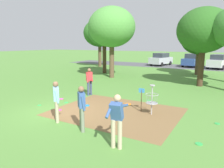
# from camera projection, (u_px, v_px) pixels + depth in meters

# --- Properties ---
(ground_plane) EXTENTS (160.00, 160.00, 0.00)m
(ground_plane) POSITION_uv_depth(u_px,v_px,m) (63.00, 112.00, 9.98)
(ground_plane) COLOR #518438
(dirt_tee_pad) EXTENTS (5.82, 4.53, 0.01)m
(dirt_tee_pad) POSITION_uv_depth(u_px,v_px,m) (116.00, 112.00, 10.02)
(dirt_tee_pad) COLOR brown
(dirt_tee_pad) RESTS_ON ground
(disc_golf_basket) EXTENTS (0.98, 0.58, 1.39)m
(disc_golf_basket) POSITION_uv_depth(u_px,v_px,m) (151.00, 98.00, 9.54)
(disc_golf_basket) COLOR #9E9EA3
(disc_golf_basket) RESTS_ON ground
(player_foreground_watching) EXTENTS (0.46, 0.45, 1.71)m
(player_foreground_watching) POSITION_uv_depth(u_px,v_px,m) (56.00, 99.00, 8.56)
(player_foreground_watching) COLOR tan
(player_foreground_watching) RESTS_ON ground
(player_throwing) EXTENTS (0.42, 1.15, 1.71)m
(player_throwing) POSITION_uv_depth(u_px,v_px,m) (117.00, 118.00, 6.37)
(player_throwing) COLOR tan
(player_throwing) RESTS_ON ground
(player_waiting_left) EXTENTS (0.46, 0.45, 1.71)m
(player_waiting_left) POSITION_uv_depth(u_px,v_px,m) (82.00, 106.00, 7.65)
(player_waiting_left) COLOR slate
(player_waiting_left) RESTS_ON ground
(player_waiting_right) EXTENTS (0.43, 0.49, 1.71)m
(player_waiting_right) POSITION_uv_depth(u_px,v_px,m) (89.00, 80.00, 13.10)
(player_waiting_right) COLOR #384260
(player_waiting_right) RESTS_ON ground
(frisbee_near_basket) EXTENTS (0.21, 0.21, 0.02)m
(frisbee_near_basket) POSITION_uv_depth(u_px,v_px,m) (39.00, 105.00, 11.06)
(frisbee_near_basket) COLOR green
(frisbee_near_basket) RESTS_ON ground
(frisbee_by_tee) EXTENTS (0.21, 0.21, 0.02)m
(frisbee_by_tee) POSITION_uv_depth(u_px,v_px,m) (79.00, 97.00, 12.82)
(frisbee_by_tee) COLOR gold
(frisbee_by_tee) RESTS_ON ground
(frisbee_mid_grass) EXTENTS (0.21, 0.21, 0.02)m
(frisbee_mid_grass) POSITION_uv_depth(u_px,v_px,m) (217.00, 124.00, 8.52)
(frisbee_mid_grass) COLOR green
(frisbee_mid_grass) RESTS_ON ground
(frisbee_far_left) EXTENTS (0.25, 0.25, 0.02)m
(frisbee_far_left) POSITION_uv_depth(u_px,v_px,m) (59.00, 110.00, 10.25)
(frisbee_far_left) COLOR #E53D99
(frisbee_far_left) RESTS_ON ground
(frisbee_far_right) EXTENTS (0.23, 0.23, 0.02)m
(frisbee_far_right) POSITION_uv_depth(u_px,v_px,m) (199.00, 144.00, 6.79)
(frisbee_far_right) COLOR green
(frisbee_far_right) RESTS_ON ground
(frisbee_scattered_a) EXTENTS (0.22, 0.22, 0.02)m
(frisbee_scattered_a) POSITION_uv_depth(u_px,v_px,m) (66.00, 102.00, 11.59)
(frisbee_scattered_a) COLOR green
(frisbee_scattered_a) RESTS_ON ground
(frisbee_scattered_b) EXTENTS (0.22, 0.22, 0.02)m
(frisbee_scattered_b) POSITION_uv_depth(u_px,v_px,m) (149.00, 100.00, 12.00)
(frisbee_scattered_b) COLOR green
(frisbee_scattered_b) RESTS_ON ground
(tree_near_left) EXTENTS (3.90, 3.90, 5.84)m
(tree_near_left) POSITION_uv_depth(u_px,v_px,m) (204.00, 30.00, 15.33)
(tree_near_left) COLOR #422D1E
(tree_near_left) RESTS_ON ground
(tree_mid_left) EXTENTS (4.37, 4.37, 6.58)m
(tree_mid_left) POSITION_uv_depth(u_px,v_px,m) (112.00, 27.00, 19.32)
(tree_mid_left) COLOR brown
(tree_mid_left) RESTS_ON ground
(tree_mid_center) EXTENTS (3.58, 3.58, 5.16)m
(tree_mid_center) POSITION_uv_depth(u_px,v_px,m) (199.00, 40.00, 21.36)
(tree_mid_center) COLOR brown
(tree_mid_center) RESTS_ON ground
(tree_mid_right) EXTENTS (4.45, 4.45, 6.56)m
(tree_mid_right) POSITION_uv_depth(u_px,v_px,m) (100.00, 33.00, 28.93)
(tree_mid_right) COLOR brown
(tree_mid_right) RESTS_ON ground
(tree_far_left) EXTENTS (3.46, 3.46, 5.87)m
(tree_far_left) POSITION_uv_depth(u_px,v_px,m) (104.00, 33.00, 22.36)
(tree_far_left) COLOR #422D1E
(tree_far_left) RESTS_ON ground
(parking_lot_strip) EXTENTS (36.00, 6.00, 0.01)m
(parking_lot_strip) POSITION_uv_depth(u_px,v_px,m) (178.00, 66.00, 29.99)
(parking_lot_strip) COLOR #4C4C51
(parking_lot_strip) RESTS_ON ground
(parked_car_leftmost) EXTENTS (2.61, 4.48, 1.84)m
(parked_car_leftmost) POSITION_uv_depth(u_px,v_px,m) (161.00, 59.00, 31.39)
(parked_car_leftmost) COLOR #B2B7BC
(parked_car_leftmost) RESTS_ON ground
(parked_car_center_left) EXTENTS (2.43, 4.42, 1.84)m
(parked_car_center_left) POSITION_uv_depth(u_px,v_px,m) (193.00, 60.00, 29.52)
(parked_car_center_left) COLOR #2D4784
(parked_car_center_left) RESTS_ON ground
(parked_car_center_right) EXTENTS (2.64, 4.48, 1.84)m
(parked_car_center_right) POSITION_uv_depth(u_px,v_px,m) (219.00, 62.00, 27.25)
(parked_car_center_right) COLOR silver
(parked_car_center_right) RESTS_ON ground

